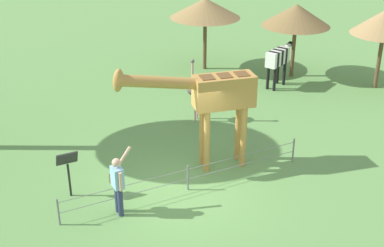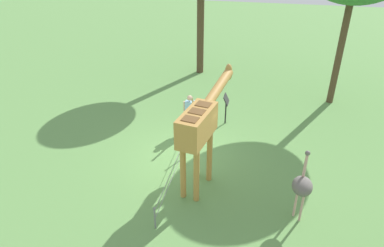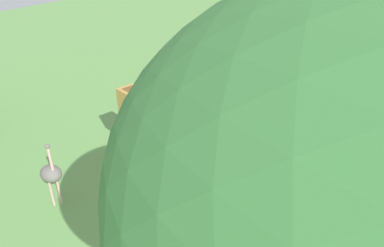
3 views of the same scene
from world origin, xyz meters
The scene contains 6 objects.
ground_plane centered at (0.00, 0.00, 0.00)m, with size 60.00×60.00×0.00m, color #60934C.
giraffe centered at (-1.18, -0.77, 2.21)m, with size 3.96×1.24×3.29m.
visitor centered at (2.02, 0.27, 0.90)m, with size 0.59×0.58×1.74m.
ostrich centered at (-2.27, -3.82, 1.18)m, with size 0.70×0.56×2.25m.
info_sign centered at (2.91, -1.07, 0.95)m, with size 0.56×0.21×1.32m.
wire_fence centered at (0.00, 0.09, 0.40)m, with size 7.05×0.05×0.75m.
Camera 2 is at (-10.44, -2.43, 7.53)m, focal length 33.37 mm.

